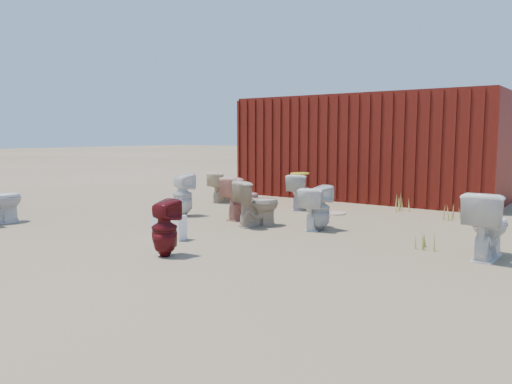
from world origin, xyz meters
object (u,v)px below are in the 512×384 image
Objects in this scene: toilet_front_maroon at (165,228)px; toilet_front_e at (487,225)px; loose_tank at (169,227)px; toilet_back_beige_right at (258,204)px; toilet_back_e at (320,208)px; toilet_back_yellowlid at (300,192)px; shipping_container at (369,147)px; toilet_front_c at (314,208)px; toilet_front_pink at (242,198)px; toilet_back_a at (183,195)px; toilet_back_beige_left at (221,187)px.

toilet_front_e is at bearing -148.01° from toilet_front_maroon.
toilet_front_e reaches higher than loose_tank.
toilet_front_e reaches higher than toilet_back_beige_right.
toilet_back_e is at bearing -7.51° from toilet_front_e.
toilet_front_e reaches higher than toilet_back_yellowlid.
shipping_container is 8.97× the size of toilet_front_c.
toilet_back_e is at bearing 44.01° from loose_tank.
toilet_front_pink is (-0.53, -4.30, -0.82)m from shipping_container.
toilet_front_c is 0.14m from toilet_back_e.
toilet_back_a reaches higher than toilet_back_yellowlid.
toilet_front_maroon is at bearing 110.58° from toilet_front_pink.
toilet_front_c and toilet_back_beige_left have the same top height.
toilet_front_c is at bearing 112.62° from toilet_back_yellowlid.
toilet_back_beige_left is at bearing -39.64° from toilet_front_c.
toilet_front_c is 2.67m from toilet_front_e.
shipping_container is 8.47× the size of toilet_back_yellowlid.
toilet_back_beige_right is at bearing -175.17° from toilet_back_a.
toilet_front_maroon is at bearing 92.84° from toilet_back_e.
toilet_front_pink is at bearing 87.33° from loose_tank.
toilet_front_e is at bearing 157.17° from toilet_front_c.
shipping_container is 8.51× the size of toilet_front_maroon.
toilet_back_a reaches higher than toilet_front_maroon.
toilet_front_maroon is at bearing 114.90° from toilet_back_beige_left.
toilet_back_beige_left is at bearing -14.43° from toilet_back_beige_right.
toilet_front_c is at bearing -105.23° from toilet_front_maroon.
shipping_container is at bearing -57.57° from toilet_back_e.
loose_tank is at bearing 98.78° from toilet_back_beige_right.
toilet_front_maroon is 1.41× the size of loose_tank.
toilet_front_maroon is at bearing 84.66° from toilet_back_yellowlid.
loose_tank is at bearing 75.37° from toilet_back_yellowlid.
toilet_back_beige_left is at bearing -60.67° from toilet_front_maroon.
toilet_back_e is at bearing 142.18° from toilet_front_c.
toilet_back_a is at bearing 102.44° from toilet_back_beige_left.
toilet_back_a is 2.74m from toilet_back_e.
toilet_front_c is at bearing -133.69° from toilet_back_beige_right.
toilet_back_a is 1.18× the size of toilet_back_beige_left.
shipping_container is 5.00m from toilet_back_a.
toilet_front_c is 0.93m from toilet_back_beige_right.
toilet_front_pink is 0.75m from toilet_back_beige_right.
loose_tank is (1.28, -1.60, -0.22)m from toilet_back_a.
toilet_front_maroon is 3.92m from toilet_front_e.
toilet_back_a reaches higher than toilet_front_c.
toilet_front_pink is 1.16m from toilet_back_a.
toilet_front_maroon is 0.87× the size of toilet_front_e.
toilet_front_pink is 1.67m from toilet_back_yellowlid.
toilet_back_beige_right is 1.51× the size of loose_tank.
toilet_front_pink is 1.08× the size of toilet_back_yellowlid.
toilet_back_beige_left is at bearing -38.88° from toilet_front_pink.
toilet_front_c is at bearing -167.22° from toilet_back_a.
toilet_front_c is 0.89× the size of toilet_back_beige_right.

